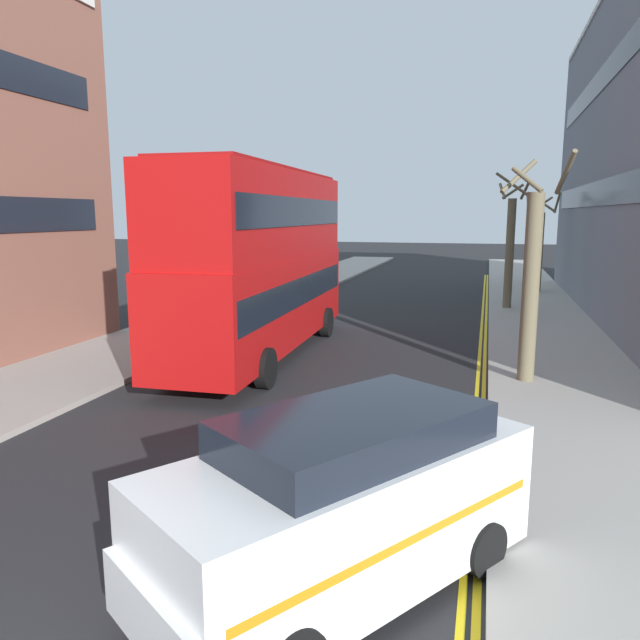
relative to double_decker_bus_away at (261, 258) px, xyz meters
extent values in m
cube|color=#9E9991|center=(8.75, 1.77, -2.96)|extent=(4.00, 80.00, 0.14)
cube|color=#9E9991|center=(-4.25, 1.77, -2.96)|extent=(4.00, 80.00, 0.14)
cube|color=yellow|center=(6.65, -0.23, -3.03)|extent=(0.10, 56.00, 0.01)
cube|color=yellow|center=(6.49, -0.23, -3.03)|extent=(0.10, 56.00, 0.01)
cube|color=#B20F0F|center=(0.00, 0.00, -1.29)|extent=(2.84, 10.87, 2.60)
cube|color=#B20F0F|center=(0.00, 0.00, 1.26)|extent=(2.78, 10.66, 2.50)
cube|color=black|center=(0.00, 0.00, -0.99)|extent=(2.86, 10.44, 0.84)
cube|color=black|center=(0.00, 0.00, 1.36)|extent=(2.84, 10.23, 0.80)
cube|color=yellow|center=(-0.17, 5.38, 0.26)|extent=(2.00, 0.12, 0.44)
cube|color=maroon|center=(0.00, 0.00, 2.56)|extent=(2.56, 9.79, 0.10)
cylinder|color=black|center=(-1.36, 3.31, -2.51)|extent=(0.33, 1.05, 1.04)
cylinder|color=black|center=(1.14, 3.38, -2.51)|extent=(0.33, 1.05, 1.04)
cylinder|color=black|center=(-1.14, -3.39, -2.51)|extent=(0.33, 1.05, 1.04)
cylinder|color=black|center=(1.36, -3.31, -2.51)|extent=(0.33, 1.05, 1.04)
cube|color=white|center=(5.14, -10.73, -2.09)|extent=(4.22, 4.95, 1.50)
cube|color=black|center=(5.22, -10.61, -1.29)|extent=(3.14, 3.49, 0.76)
cube|color=white|center=(4.08, -12.29, -2.35)|extent=(2.15, 1.99, 0.67)
cube|color=orange|center=(5.14, -10.73, -2.04)|extent=(4.03, 4.65, 0.10)
cylinder|color=black|center=(3.57, -11.43, -2.69)|extent=(0.57, 0.69, 0.68)
cylinder|color=black|center=(6.70, -10.04, -2.69)|extent=(0.57, 0.69, 0.68)
cylinder|color=black|center=(5.21, -9.02, -2.69)|extent=(0.57, 0.69, 0.68)
cylinder|color=#2D2D38|center=(8.31, 9.21, -2.46)|extent=(0.22, 0.22, 0.85)
cube|color=red|center=(8.31, 9.21, -1.76)|extent=(0.34, 0.22, 0.56)
sphere|color=#9E7051|center=(8.31, 9.21, -1.37)|extent=(0.20, 0.20, 0.20)
cylinder|color=#6B6047|center=(9.32, 17.92, -0.76)|extent=(0.32, 0.32, 4.27)
cylinder|color=#6B6047|center=(10.05, 17.95, 1.89)|extent=(0.19, 1.51, 1.10)
cylinder|color=#6B6047|center=(9.27, 18.51, 1.79)|extent=(1.24, 0.23, 0.91)
cylinder|color=#6B6047|center=(8.56, 17.90, 1.91)|extent=(0.16, 1.58, 1.15)
cylinder|color=#6B6047|center=(9.19, 17.17, 1.91)|extent=(1.55, 0.38, 1.14)
cylinder|color=#6B6047|center=(7.66, -1.25, -0.53)|extent=(0.41, 0.41, 4.71)
cylinder|color=#6B6047|center=(8.30, -1.14, 2.28)|extent=(0.34, 1.35, 0.99)
cylinder|color=#6B6047|center=(7.24, -0.85, 2.22)|extent=(0.92, 0.95, 0.89)
cylinder|color=#6B6047|center=(7.41, -1.57, 2.11)|extent=(0.77, 0.62, 0.66)
cylinder|color=#6B6047|center=(7.53, 11.29, -0.46)|extent=(0.37, 0.37, 4.87)
cylinder|color=#6B6047|center=(8.06, 11.43, 2.36)|extent=(0.40, 1.13, 0.85)
cylinder|color=#6B6047|center=(7.54, 11.73, 2.29)|extent=(0.94, 0.14, 0.71)
cylinder|color=#6B6047|center=(7.08, 11.18, 2.30)|extent=(0.34, 0.98, 0.73)
cylinder|color=#6B6047|center=(7.52, 10.53, 2.51)|extent=(1.56, 0.13, 1.14)
cube|color=black|center=(10.73, 9.83, 6.72)|extent=(0.04, 24.64, 1.00)
cube|color=black|center=(10.73, 9.83, 2.11)|extent=(0.04, 24.64, 1.00)
camera|label=1|loc=(6.58, -17.00, 1.30)|focal=33.72mm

